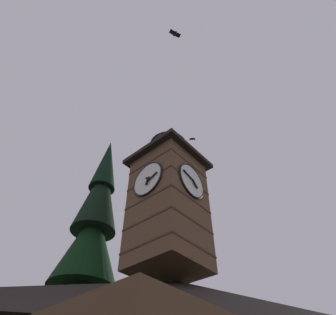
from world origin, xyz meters
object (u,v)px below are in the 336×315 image
at_px(pine_tree_behind, 80,294).
at_px(flying_bird_high, 192,139).
at_px(clock_tower, 168,197).
at_px(flying_bird_low, 175,34).
at_px(moon, 77,313).

xyz_separation_m(pine_tree_behind, flying_bird_high, (-4.68, 4.44, 12.30)).
xyz_separation_m(clock_tower, flying_bird_high, (-3.76, -0.65, 8.23)).
bearing_deg(flying_bird_high, flying_bird_low, 31.43).
relative_size(moon, flying_bird_low, 2.70).
distance_m(pine_tree_behind, flying_bird_high, 13.88).
height_order(clock_tower, flying_bird_high, flying_bird_high).
height_order(pine_tree_behind, flying_bird_low, pine_tree_behind).
bearing_deg(flying_bird_high, pine_tree_behind, -43.46).
distance_m(moon, flying_bird_high, 38.64).
distance_m(clock_tower, moon, 41.04).
bearing_deg(moon, flying_bird_high, 66.58).
distance_m(clock_tower, pine_tree_behind, 6.58).
xyz_separation_m(clock_tower, flying_bird_low, (4.57, 4.44, 5.67)).
height_order(pine_tree_behind, moon, pine_tree_behind).
relative_size(clock_tower, moon, 5.50).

